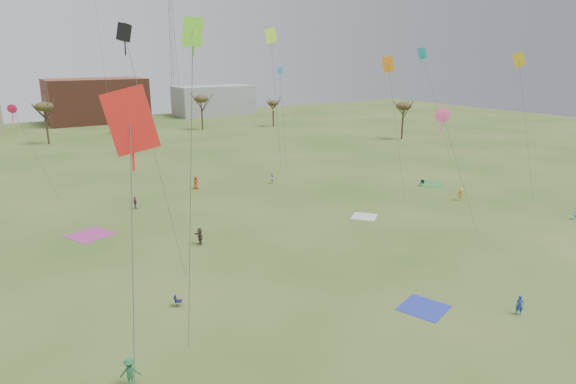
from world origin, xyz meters
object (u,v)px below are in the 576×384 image
camp_chair_right (422,184)px  flyer_near_right (520,305)px  flyer_near_center (130,372)px  camp_chair_left (178,303)px  radio_tower (173,52)px

camp_chair_right → flyer_near_right: bearing=-59.7°
flyer_near_center → camp_chair_left: 9.27m
flyer_near_center → camp_chair_left: flyer_near_center is taller
flyer_near_center → camp_chair_right: size_ratio=2.03×
camp_chair_right → radio_tower: (1.22, 104.12, 18.95)m
flyer_near_center → camp_chair_right: 52.98m
camp_chair_left → camp_chair_right: same height
camp_chair_right → radio_tower: radio_tower is taller
flyer_near_center → flyer_near_right: size_ratio=1.18×
flyer_near_right → radio_tower: (23.12, 133.64, 18.46)m
camp_chair_left → flyer_near_right: bearing=-92.6°
camp_chair_left → flyer_near_center: bearing=175.7°
flyer_near_center → camp_chair_right: (48.06, 22.28, -0.62)m
flyer_near_right → radio_tower: size_ratio=0.04×
flyer_near_right → camp_chair_right: (21.90, 29.52, -0.49)m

